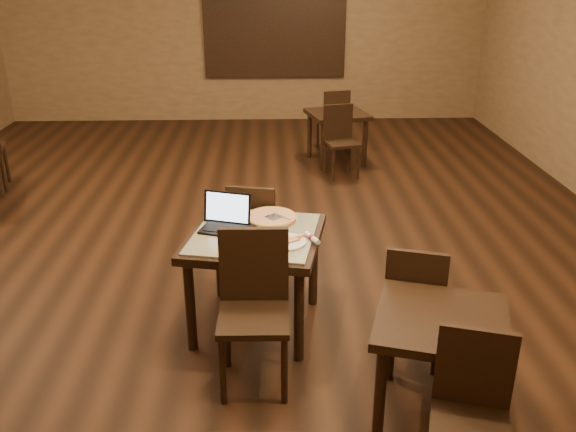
{
  "coord_description": "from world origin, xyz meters",
  "views": [
    {
      "loc": [
        0.36,
        -5.47,
        2.55
      ],
      "look_at": [
        0.5,
        -1.42,
        0.85
      ],
      "focal_mm": 38.0,
      "sensor_mm": 36.0,
      "label": 1
    }
  ],
  "objects_px": {
    "other_table_a": "(337,121)",
    "other_table_a_chair_far": "(334,117)",
    "chair_main_near": "(254,300)",
    "chair_main_far": "(254,229)",
    "tiled_table": "(255,246)",
    "other_table_c": "(440,335)",
    "other_table_a_chair_near": "(340,136)",
    "other_table_c_chair_far": "(415,299)",
    "laptop": "(227,219)",
    "pizza_pan": "(271,219)",
    "other_table_c_chair_near": "(471,406)"
  },
  "relations": [
    {
      "from": "chair_main_near",
      "to": "laptop",
      "type": "xyz_separation_m",
      "value": [
        -0.2,
        0.72,
        0.25
      ]
    },
    {
      "from": "pizza_pan",
      "to": "laptop",
      "type": "bearing_deg",
      "value": -157.37
    },
    {
      "from": "pizza_pan",
      "to": "other_table_c_chair_near",
      "type": "bearing_deg",
      "value": -61.45
    },
    {
      "from": "tiled_table",
      "to": "other_table_c",
      "type": "relative_size",
      "value": 1.18
    },
    {
      "from": "pizza_pan",
      "to": "other_table_c_chair_far",
      "type": "bearing_deg",
      "value": -38.89
    },
    {
      "from": "other_table_a_chair_near",
      "to": "other_table_c_chair_far",
      "type": "bearing_deg",
      "value": -102.72
    },
    {
      "from": "laptop",
      "to": "other_table_c_chair_near",
      "type": "relative_size",
      "value": 0.46
    },
    {
      "from": "tiled_table",
      "to": "chair_main_near",
      "type": "xyz_separation_m",
      "value": [
        0.0,
        -0.61,
        -0.08
      ]
    },
    {
      "from": "other_table_c_chair_far",
      "to": "other_table_a_chair_near",
      "type": "bearing_deg",
      "value": -72.67
    },
    {
      "from": "chair_main_far",
      "to": "other_table_a_chair_far",
      "type": "xyz_separation_m",
      "value": [
        1.07,
        3.93,
        -0.02
      ]
    },
    {
      "from": "other_table_a_chair_near",
      "to": "other_table_c_chair_near",
      "type": "xyz_separation_m",
      "value": [
        0.08,
        -5.07,
        0.0
      ]
    },
    {
      "from": "tiled_table",
      "to": "other_table_a_chair_near",
      "type": "relative_size",
      "value": 1.22
    },
    {
      "from": "other_table_a_chair_far",
      "to": "chair_main_near",
      "type": "bearing_deg",
      "value": 65.25
    },
    {
      "from": "other_table_a_chair_near",
      "to": "other_table_a_chair_far",
      "type": "distance_m",
      "value": 1.04
    },
    {
      "from": "other_table_c",
      "to": "tiled_table",
      "type": "bearing_deg",
      "value": 152.92
    },
    {
      "from": "other_table_a_chair_far",
      "to": "other_table_c_chair_near",
      "type": "bearing_deg",
      "value": 77.19
    },
    {
      "from": "chair_main_far",
      "to": "other_table_c_chair_far",
      "type": "bearing_deg",
      "value": 146.51
    },
    {
      "from": "laptop",
      "to": "other_table_c",
      "type": "height_order",
      "value": "laptop"
    },
    {
      "from": "laptop",
      "to": "other_table_a",
      "type": "bearing_deg",
      "value": 89.89
    },
    {
      "from": "chair_main_far",
      "to": "other_table_c",
      "type": "distance_m",
      "value": 1.99
    },
    {
      "from": "tiled_table",
      "to": "laptop",
      "type": "xyz_separation_m",
      "value": [
        -0.2,
        0.11,
        0.17
      ]
    },
    {
      "from": "chair_main_far",
      "to": "laptop",
      "type": "distance_m",
      "value": 0.63
    },
    {
      "from": "chair_main_near",
      "to": "other_table_a_chair_near",
      "type": "relative_size",
      "value": 1.15
    },
    {
      "from": "chair_main_near",
      "to": "other_table_a_chair_near",
      "type": "bearing_deg",
      "value": 77.22
    },
    {
      "from": "chair_main_far",
      "to": "pizza_pan",
      "type": "relative_size",
      "value": 2.29
    },
    {
      "from": "other_table_a",
      "to": "other_table_c_chair_far",
      "type": "relative_size",
      "value": 0.99
    },
    {
      "from": "chair_main_far",
      "to": "other_table_c_chair_far",
      "type": "xyz_separation_m",
      "value": [
        1.07,
        -1.13,
        -0.01
      ]
    },
    {
      "from": "pizza_pan",
      "to": "other_table_c_chair_far",
      "type": "relative_size",
      "value": 0.45
    },
    {
      "from": "chair_main_far",
      "to": "chair_main_near",
      "type": "bearing_deg",
      "value": 104.07
    },
    {
      "from": "other_table_c",
      "to": "other_table_c_chair_near",
      "type": "height_order",
      "value": "other_table_c_chair_near"
    },
    {
      "from": "laptop",
      "to": "other_table_a",
      "type": "xyz_separation_m",
      "value": [
        1.24,
        3.93,
        -0.26
      ]
    },
    {
      "from": "chair_main_near",
      "to": "chair_main_far",
      "type": "xyz_separation_m",
      "value": [
        -0.02,
        1.23,
        -0.06
      ]
    },
    {
      "from": "other_table_c_chair_far",
      "to": "other_table_a_chair_far",
      "type": "bearing_deg",
      "value": -73.17
    },
    {
      "from": "other_table_a_chair_near",
      "to": "other_table_c_chair_far",
      "type": "xyz_separation_m",
      "value": [
        0.04,
        -4.02,
        0.0
      ]
    },
    {
      "from": "chair_main_far",
      "to": "other_table_c",
      "type": "bearing_deg",
      "value": 136.58
    },
    {
      "from": "chair_main_near",
      "to": "tiled_table",
      "type": "bearing_deg",
      "value": 91.22
    },
    {
      "from": "other_table_a_chair_near",
      "to": "chair_main_far",
      "type": "bearing_deg",
      "value": -122.96
    },
    {
      "from": "other_table_c_chair_far",
      "to": "pizza_pan",
      "type": "bearing_deg",
      "value": -22.06
    },
    {
      "from": "chair_main_near",
      "to": "other_table_c_chair_near",
      "type": "xyz_separation_m",
      "value": [
        1.1,
        -0.95,
        -0.07
      ]
    },
    {
      "from": "other_table_a",
      "to": "other_table_c_chair_near",
      "type": "xyz_separation_m",
      "value": [
        0.06,
        -5.59,
        -0.07
      ]
    },
    {
      "from": "tiled_table",
      "to": "pizza_pan",
      "type": "distance_m",
      "value": 0.29
    },
    {
      "from": "chair_main_far",
      "to": "other_table_c_chair_near",
      "type": "relative_size",
      "value": 1.03
    },
    {
      "from": "other_table_a",
      "to": "other_table_c_chair_far",
      "type": "bearing_deg",
      "value": -103.01
    },
    {
      "from": "chair_main_far",
      "to": "other_table_c_chair_near",
      "type": "xyz_separation_m",
      "value": [
        1.12,
        -2.18,
        -0.01
      ]
    },
    {
      "from": "other_table_c",
      "to": "other_table_a_chair_near",
      "type": "bearing_deg",
      "value": 107.56
    },
    {
      "from": "tiled_table",
      "to": "chair_main_far",
      "type": "distance_m",
      "value": 0.64
    },
    {
      "from": "other_table_a",
      "to": "chair_main_near",
      "type": "bearing_deg",
      "value": -115.79
    },
    {
      "from": "laptop",
      "to": "other_table_c_chair_far",
      "type": "xyz_separation_m",
      "value": [
        1.25,
        -0.62,
        -0.32
      ]
    },
    {
      "from": "tiled_table",
      "to": "other_table_c",
      "type": "height_order",
      "value": "tiled_table"
    },
    {
      "from": "other_table_a",
      "to": "other_table_a_chair_far",
      "type": "distance_m",
      "value": 0.52
    }
  ]
}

